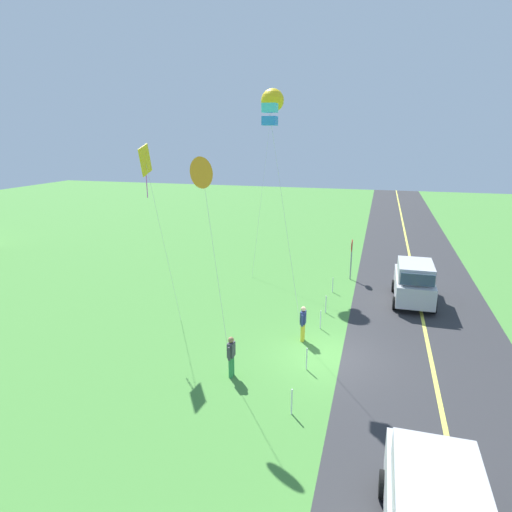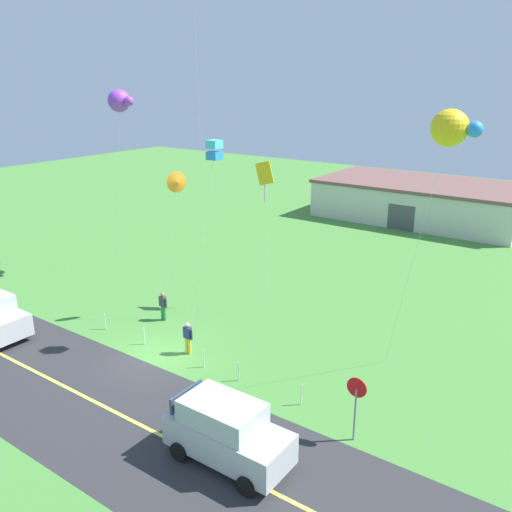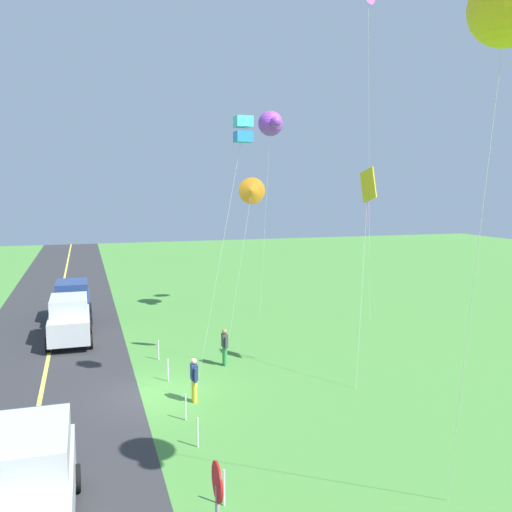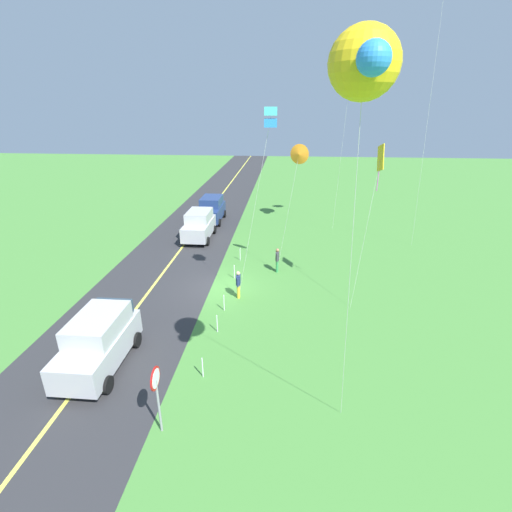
{
  "view_description": "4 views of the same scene",
  "coord_description": "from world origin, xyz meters",
  "px_view_note": "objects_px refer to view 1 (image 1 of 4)",
  "views": [
    {
      "loc": [
        -16.37,
        -1.57,
        8.68
      ],
      "look_at": [
        1.29,
        3.45,
        3.65
      ],
      "focal_mm": 30.77,
      "sensor_mm": 36.0,
      "label": 1
    },
    {
      "loc": [
        17.14,
        -15.69,
        12.53
      ],
      "look_at": [
        3.68,
        3.28,
        4.87
      ],
      "focal_mm": 37.84,
      "sensor_mm": 36.0,
      "label": 2
    },
    {
      "loc": [
        19.74,
        -2.28,
        7.52
      ],
      "look_at": [
        1.31,
        3.52,
        5.18
      ],
      "focal_mm": 38.6,
      "sensor_mm": 36.0,
      "label": 3
    },
    {
      "loc": [
        19.29,
        3.8,
        10.07
      ],
      "look_at": [
        2.74,
        2.39,
        3.22
      ],
      "focal_mm": 25.92,
      "sensor_mm": 36.0,
      "label": 4
    }
  ],
  "objects_px": {
    "person_adult_companion": "(303,322)",
    "kite_green_far": "(273,100)",
    "car_suv_foreground": "(414,282)",
    "kite_orange_near": "(146,163)",
    "person_adult_near": "(231,355)",
    "kite_red_low": "(203,173)",
    "stop_sign": "(352,251)",
    "kite_blue_mid": "(270,115)"
  },
  "relations": [
    {
      "from": "kite_green_far",
      "to": "kite_blue_mid",
      "type": "bearing_deg",
      "value": -166.84
    },
    {
      "from": "kite_blue_mid",
      "to": "kite_red_low",
      "type": "bearing_deg",
      "value": 158.91
    },
    {
      "from": "car_suv_foreground",
      "to": "person_adult_near",
      "type": "xyz_separation_m",
      "value": [
        -9.89,
        6.95,
        -0.29
      ]
    },
    {
      "from": "person_adult_near",
      "to": "kite_red_low",
      "type": "height_order",
      "value": "kite_red_low"
    },
    {
      "from": "kite_red_low",
      "to": "kite_blue_mid",
      "type": "xyz_separation_m",
      "value": [
        3.74,
        -1.44,
        2.05
      ]
    },
    {
      "from": "stop_sign",
      "to": "person_adult_companion",
      "type": "relative_size",
      "value": 1.6
    },
    {
      "from": "kite_blue_mid",
      "to": "kite_green_far",
      "type": "xyz_separation_m",
      "value": [
        9.58,
        2.24,
        1.29
      ]
    },
    {
      "from": "car_suv_foreground",
      "to": "person_adult_near",
      "type": "relative_size",
      "value": 2.75
    },
    {
      "from": "kite_red_low",
      "to": "car_suv_foreground",
      "type": "bearing_deg",
      "value": -40.33
    },
    {
      "from": "car_suv_foreground",
      "to": "kite_green_far",
      "type": "distance_m",
      "value": 13.63
    },
    {
      "from": "kite_green_far",
      "to": "stop_sign",
      "type": "bearing_deg",
      "value": -98.34
    },
    {
      "from": "car_suv_foreground",
      "to": "stop_sign",
      "type": "bearing_deg",
      "value": 48.95
    },
    {
      "from": "kite_red_low",
      "to": "kite_blue_mid",
      "type": "relative_size",
      "value": 0.81
    },
    {
      "from": "kite_green_far",
      "to": "kite_orange_near",
      "type": "relative_size",
      "value": 1.37
    },
    {
      "from": "car_suv_foreground",
      "to": "person_adult_companion",
      "type": "bearing_deg",
      "value": 141.8
    },
    {
      "from": "stop_sign",
      "to": "kite_green_far",
      "type": "relative_size",
      "value": 0.22
    },
    {
      "from": "person_adult_near",
      "to": "person_adult_companion",
      "type": "height_order",
      "value": "same"
    },
    {
      "from": "person_adult_near",
      "to": "kite_orange_near",
      "type": "height_order",
      "value": "kite_orange_near"
    },
    {
      "from": "stop_sign",
      "to": "kite_red_low",
      "type": "bearing_deg",
      "value": 160.27
    },
    {
      "from": "person_adult_near",
      "to": "person_adult_companion",
      "type": "xyz_separation_m",
      "value": [
        3.65,
        -2.04,
        0.0
      ]
    },
    {
      "from": "person_adult_companion",
      "to": "kite_green_far",
      "type": "distance_m",
      "value": 14.69
    },
    {
      "from": "car_suv_foreground",
      "to": "kite_orange_near",
      "type": "distance_m",
      "value": 14.99
    },
    {
      "from": "kite_green_far",
      "to": "kite_orange_near",
      "type": "bearing_deg",
      "value": 163.97
    },
    {
      "from": "person_adult_companion",
      "to": "kite_blue_mid",
      "type": "xyz_separation_m",
      "value": [
        0.51,
        1.68,
        8.64
      ]
    },
    {
      "from": "stop_sign",
      "to": "person_adult_companion",
      "type": "bearing_deg",
      "value": 171.62
    },
    {
      "from": "stop_sign",
      "to": "kite_blue_mid",
      "type": "bearing_deg",
      "value": 160.85
    },
    {
      "from": "stop_sign",
      "to": "person_adult_near",
      "type": "height_order",
      "value": "stop_sign"
    },
    {
      "from": "car_suv_foreground",
      "to": "kite_green_far",
      "type": "bearing_deg",
      "value": 66.42
    },
    {
      "from": "stop_sign",
      "to": "person_adult_near",
      "type": "xyz_separation_m",
      "value": [
        -12.97,
        3.41,
        -0.94
      ]
    },
    {
      "from": "stop_sign",
      "to": "person_adult_companion",
      "type": "xyz_separation_m",
      "value": [
        -9.31,
        1.37,
        -0.94
      ]
    },
    {
      "from": "car_suv_foreground",
      "to": "kite_orange_near",
      "type": "height_order",
      "value": "kite_orange_near"
    },
    {
      "from": "car_suv_foreground",
      "to": "kite_orange_near",
      "type": "bearing_deg",
      "value": 119.18
    },
    {
      "from": "kite_green_far",
      "to": "kite_red_low",
      "type": "bearing_deg",
      "value": -176.57
    },
    {
      "from": "person_adult_companion",
      "to": "kite_orange_near",
      "type": "height_order",
      "value": "kite_orange_near"
    },
    {
      "from": "kite_green_far",
      "to": "kite_orange_near",
      "type": "xyz_separation_m",
      "value": [
        -10.47,
        3.01,
        -3.24
      ]
    },
    {
      "from": "kite_blue_mid",
      "to": "kite_green_far",
      "type": "relative_size",
      "value": 0.87
    },
    {
      "from": "person_adult_near",
      "to": "kite_blue_mid",
      "type": "distance_m",
      "value": 9.59
    },
    {
      "from": "car_suv_foreground",
      "to": "stop_sign",
      "type": "distance_m",
      "value": 4.73
    },
    {
      "from": "car_suv_foreground",
      "to": "person_adult_companion",
      "type": "height_order",
      "value": "car_suv_foreground"
    },
    {
      "from": "car_suv_foreground",
      "to": "stop_sign",
      "type": "height_order",
      "value": "stop_sign"
    },
    {
      "from": "car_suv_foreground",
      "to": "kite_green_far",
      "type": "height_order",
      "value": "kite_green_far"
    },
    {
      "from": "person_adult_near",
      "to": "kite_red_low",
      "type": "xyz_separation_m",
      "value": [
        0.43,
        1.09,
        6.58
      ]
    }
  ]
}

